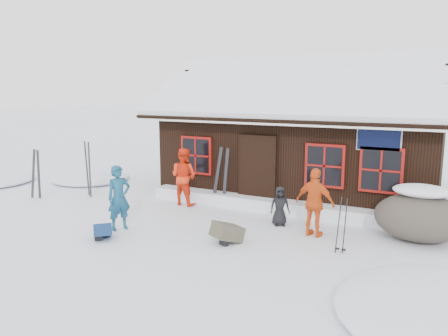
{
  "coord_description": "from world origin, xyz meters",
  "views": [
    {
      "loc": [
        5.65,
        -8.69,
        3.31
      ],
      "look_at": [
        0.5,
        1.17,
        1.3
      ],
      "focal_mm": 35.0,
      "sensor_mm": 36.0,
      "label": 1
    }
  ],
  "objects_px": {
    "skier_teal": "(119,198)",
    "boulder": "(420,216)",
    "ski_poles": "(342,226)",
    "skier_orange_left": "(184,176)",
    "backpack_blue": "(103,233)",
    "ski_pair_left": "(36,175)",
    "skier_orange_right": "(315,203)",
    "skier_crouched": "(280,206)",
    "backpack_olive": "(227,236)"
  },
  "relations": [
    {
      "from": "backpack_blue",
      "to": "boulder",
      "type": "bearing_deg",
      "value": -17.93
    },
    {
      "from": "skier_orange_right",
      "to": "backpack_olive",
      "type": "distance_m",
      "value": 2.13
    },
    {
      "from": "skier_crouched",
      "to": "backpack_blue",
      "type": "height_order",
      "value": "skier_crouched"
    },
    {
      "from": "backpack_blue",
      "to": "skier_teal",
      "type": "bearing_deg",
      "value": 55.08
    },
    {
      "from": "skier_teal",
      "to": "backpack_blue",
      "type": "distance_m",
      "value": 0.97
    },
    {
      "from": "skier_orange_right",
      "to": "skier_crouched",
      "type": "height_order",
      "value": "skier_orange_right"
    },
    {
      "from": "skier_orange_left",
      "to": "ski_pair_left",
      "type": "bearing_deg",
      "value": 22.28
    },
    {
      "from": "boulder",
      "to": "ski_pair_left",
      "type": "relative_size",
      "value": 1.23
    },
    {
      "from": "skier_teal",
      "to": "skier_orange_left",
      "type": "height_order",
      "value": "skier_orange_left"
    },
    {
      "from": "skier_orange_left",
      "to": "backpack_blue",
      "type": "xyz_separation_m",
      "value": [
        0.01,
        -3.38,
        -0.69
      ]
    },
    {
      "from": "skier_orange_left",
      "to": "skier_crouched",
      "type": "xyz_separation_m",
      "value": [
        3.17,
        -0.6,
        -0.34
      ]
    },
    {
      "from": "skier_crouched",
      "to": "backpack_blue",
      "type": "bearing_deg",
      "value": -170.69
    },
    {
      "from": "skier_crouched",
      "to": "ski_pair_left",
      "type": "bearing_deg",
      "value": 154.56
    },
    {
      "from": "skier_orange_left",
      "to": "ski_pair_left",
      "type": "xyz_separation_m",
      "value": [
        -4.4,
        -1.48,
        -0.09
      ]
    },
    {
      "from": "backpack_olive",
      "to": "boulder",
      "type": "bearing_deg",
      "value": 57.04
    },
    {
      "from": "ski_pair_left",
      "to": "skier_teal",
      "type": "bearing_deg",
      "value": -12.77
    },
    {
      "from": "ski_pair_left",
      "to": "backpack_blue",
      "type": "xyz_separation_m",
      "value": [
        4.42,
        -1.9,
        -0.6
      ]
    },
    {
      "from": "backpack_blue",
      "to": "skier_crouched",
      "type": "bearing_deg",
      "value": -3.2
    },
    {
      "from": "skier_teal",
      "to": "skier_crouched",
      "type": "xyz_separation_m",
      "value": [
        3.28,
        2.06,
        -0.29
      ]
    },
    {
      "from": "skier_teal",
      "to": "backpack_blue",
      "type": "xyz_separation_m",
      "value": [
        0.12,
        -0.73,
        -0.64
      ]
    },
    {
      "from": "skier_orange_right",
      "to": "boulder",
      "type": "distance_m",
      "value": 2.28
    },
    {
      "from": "skier_orange_left",
      "to": "ski_pair_left",
      "type": "relative_size",
      "value": 1.06
    },
    {
      "from": "skier_teal",
      "to": "ski_poles",
      "type": "height_order",
      "value": "skier_teal"
    },
    {
      "from": "ski_pair_left",
      "to": "backpack_olive",
      "type": "xyz_separation_m",
      "value": [
        7.0,
        -0.83,
        -0.57
      ]
    },
    {
      "from": "skier_orange_right",
      "to": "ski_poles",
      "type": "xyz_separation_m",
      "value": [
        0.78,
        -0.76,
        -0.22
      ]
    },
    {
      "from": "skier_orange_left",
      "to": "skier_orange_right",
      "type": "height_order",
      "value": "skier_orange_left"
    },
    {
      "from": "skier_crouched",
      "to": "backpack_olive",
      "type": "height_order",
      "value": "skier_crouched"
    },
    {
      "from": "skier_orange_left",
      "to": "skier_crouched",
      "type": "distance_m",
      "value": 3.25
    },
    {
      "from": "boulder",
      "to": "skier_crouched",
      "type": "bearing_deg",
      "value": -173.23
    },
    {
      "from": "skier_crouched",
      "to": "skier_orange_left",
      "type": "bearing_deg",
      "value": 137.23
    },
    {
      "from": "skier_teal",
      "to": "skier_orange_left",
      "type": "xyz_separation_m",
      "value": [
        0.11,
        2.66,
        0.05
      ]
    },
    {
      "from": "skier_orange_left",
      "to": "backpack_blue",
      "type": "bearing_deg",
      "value": 93.91
    },
    {
      "from": "ski_pair_left",
      "to": "backpack_olive",
      "type": "distance_m",
      "value": 7.07
    },
    {
      "from": "skier_crouched",
      "to": "ski_poles",
      "type": "distance_m",
      "value": 2.11
    },
    {
      "from": "ski_pair_left",
      "to": "boulder",
      "type": "bearing_deg",
      "value": 9.24
    },
    {
      "from": "skier_orange_right",
      "to": "ski_pair_left",
      "type": "xyz_separation_m",
      "value": [
        -8.56,
        -0.48,
        -0.05
      ]
    },
    {
      "from": "boulder",
      "to": "backpack_olive",
      "type": "relative_size",
      "value": 3.13
    },
    {
      "from": "skier_teal",
      "to": "boulder",
      "type": "xyz_separation_m",
      "value": [
        6.4,
        2.43,
        -0.2
      ]
    },
    {
      "from": "ski_poles",
      "to": "backpack_blue",
      "type": "distance_m",
      "value": 5.19
    },
    {
      "from": "boulder",
      "to": "ski_poles",
      "type": "height_order",
      "value": "ski_poles"
    },
    {
      "from": "ski_pair_left",
      "to": "ski_poles",
      "type": "bearing_deg",
      "value": 0.83
    },
    {
      "from": "skier_crouched",
      "to": "ski_pair_left",
      "type": "height_order",
      "value": "ski_pair_left"
    },
    {
      "from": "skier_orange_right",
      "to": "ski_poles",
      "type": "relative_size",
      "value": 1.3
    },
    {
      "from": "skier_orange_left",
      "to": "ski_poles",
      "type": "xyz_separation_m",
      "value": [
        4.93,
        -1.76,
        -0.27
      ]
    },
    {
      "from": "skier_orange_left",
      "to": "skier_orange_right",
      "type": "distance_m",
      "value": 4.27
    },
    {
      "from": "skier_orange_right",
      "to": "skier_crouched",
      "type": "relative_size",
      "value": 1.61
    },
    {
      "from": "skier_crouched",
      "to": "ski_poles",
      "type": "relative_size",
      "value": 0.81
    },
    {
      "from": "skier_teal",
      "to": "ski_pair_left",
      "type": "bearing_deg",
      "value": 102.43
    },
    {
      "from": "skier_teal",
      "to": "boulder",
      "type": "relative_size",
      "value": 0.81
    },
    {
      "from": "ski_pair_left",
      "to": "backpack_olive",
      "type": "height_order",
      "value": "ski_pair_left"
    }
  ]
}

